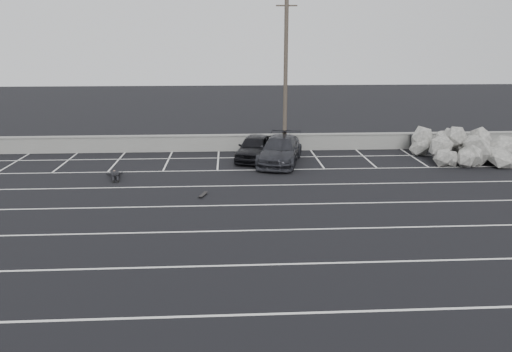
{
  "coord_description": "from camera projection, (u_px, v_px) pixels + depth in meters",
  "views": [
    {
      "loc": [
        -1.37,
        -17.77,
        7.11
      ],
      "look_at": [
        -0.13,
        4.16,
        1.0
      ],
      "focal_mm": 35.0,
      "sensor_mm": 36.0,
      "label": 1
    }
  ],
  "objects": [
    {
      "name": "seawall",
      "position": [
        249.0,
        142.0,
        32.39
      ],
      "size": [
        50.0,
        0.45,
        1.06
      ],
      "color": "gray",
      "rests_on": "ground"
    },
    {
      "name": "stall_lines",
      "position": [
        257.0,
        195.0,
        23.3
      ],
      "size": [
        36.0,
        20.05,
        0.01
      ],
      "color": "silver",
      "rests_on": "ground"
    },
    {
      "name": "person",
      "position": [
        115.0,
        173.0,
        26.3
      ],
      "size": [
        1.98,
        2.71,
        0.46
      ],
      "primitive_type": null,
      "rotation": [
        0.0,
        0.0,
        0.25
      ],
      "color": "black",
      "rests_on": "ground"
    },
    {
      "name": "riprap_pile",
      "position": [
        469.0,
        151.0,
        29.63
      ],
      "size": [
        6.23,
        5.19,
        1.7
      ],
      "color": "#9F9B94",
      "rests_on": "ground"
    },
    {
      "name": "trash_bin",
      "position": [
        414.0,
        142.0,
        32.6
      ],
      "size": [
        0.7,
        0.7,
        1.01
      ],
      "rotation": [
        0.0,
        0.0,
        0.06
      ],
      "color": "black",
      "rests_on": "ground"
    },
    {
      "name": "ground",
      "position": [
        265.0,
        230.0,
        19.07
      ],
      "size": [
        120.0,
        120.0,
        0.0
      ],
      "primitive_type": "plane",
      "color": "black",
      "rests_on": "ground"
    },
    {
      "name": "utility_pole",
      "position": [
        286.0,
        76.0,
        30.59
      ],
      "size": [
        1.28,
        0.26,
        9.57
      ],
      "color": "#4C4238",
      "rests_on": "ground"
    },
    {
      "name": "skateboard",
      "position": [
        203.0,
        195.0,
        23.14
      ],
      "size": [
        0.38,
        0.72,
        0.08
      ],
      "rotation": [
        0.0,
        0.0,
        -0.31
      ],
      "color": "black",
      "rests_on": "ground"
    },
    {
      "name": "car_right",
      "position": [
        280.0,
        150.0,
        29.07
      ],
      "size": [
        3.42,
        5.69,
        1.54
      ],
      "primitive_type": "imported",
      "rotation": [
        0.0,
        0.0,
        -0.25
      ],
      "color": "#25252B",
      "rests_on": "ground"
    },
    {
      "name": "car_left",
      "position": [
        255.0,
        147.0,
        29.93
      ],
      "size": [
        2.87,
        4.7,
        1.5
      ],
      "primitive_type": "imported",
      "rotation": [
        0.0,
        0.0,
        -0.27
      ],
      "color": "black",
      "rests_on": "ground"
    }
  ]
}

